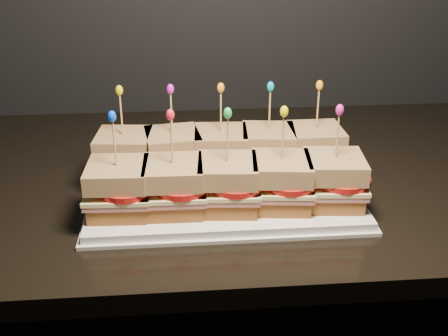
{
  "coord_description": "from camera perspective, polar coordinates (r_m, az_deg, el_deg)",
  "views": [
    {
      "loc": [
        -0.33,
        0.75,
        1.34
      ],
      "look_at": [
        -0.26,
        1.56,
        0.96
      ],
      "focal_mm": 45.0,
      "sensor_mm": 36.0,
      "label": 1
    }
  ],
  "objects": [
    {
      "name": "sandwich_2_ham",
      "position": [
        0.96,
        -0.31,
        1.05
      ],
      "size": [
        0.1,
        0.1,
        0.01
      ],
      "primitive_type": "cube",
      "rotation": [
        0.0,
        0.0,
        -0.06
      ],
      "color": "#C56969",
      "rests_on": "sandwich_2_bread_bot"
    },
    {
      "name": "sandwich_7_frill",
      "position": [
        0.8,
        0.38,
        5.6
      ],
      "size": [
        0.01,
        0.01,
        0.02
      ],
      "primitive_type": "ellipsoid",
      "color": "green",
      "rests_on": "sandwich_7_pick"
    },
    {
      "name": "sandwich_5_ham",
      "position": [
        0.85,
        -10.61,
        -2.7
      ],
      "size": [
        0.1,
        0.09,
        0.01
      ],
      "primitive_type": "cube",
      "rotation": [
        0.0,
        0.0,
        -0.04
      ],
      "color": "#C56969",
      "rests_on": "sandwich_5_bread_bot"
    },
    {
      "name": "sandwich_9_tomato",
      "position": [
        0.87,
        11.92,
        -1.13
      ],
      "size": [
        0.09,
        0.09,
        0.01
      ],
      "primitive_type": "cylinder",
      "color": "red",
      "rests_on": "sandwich_9_cheese"
    },
    {
      "name": "sandwich_3_ham",
      "position": [
        0.97,
        4.49,
        1.21
      ],
      "size": [
        0.1,
        0.1,
        0.01
      ],
      "primitive_type": "cube",
      "rotation": [
        0.0,
        0.0,
        -0.11
      ],
      "color": "#C56969",
      "rests_on": "sandwich_3_bread_bot"
    },
    {
      "name": "sandwich_9_bread_bot",
      "position": [
        0.88,
        10.9,
        -2.76
      ],
      "size": [
        0.09,
        0.09,
        0.02
      ],
      "primitive_type": "cube",
      "rotation": [
        0.0,
        0.0,
        -0.09
      ],
      "color": "#562D11",
      "rests_on": "platter"
    },
    {
      "name": "sandwich_5_frill",
      "position": [
        0.8,
        -11.31,
        5.16
      ],
      "size": [
        0.01,
        0.01,
        0.02
      ],
      "primitive_type": "ellipsoid",
      "color": "blue",
      "rests_on": "sandwich_5_pick"
    },
    {
      "name": "platter",
      "position": [
        0.92,
        0.0,
        -2.6
      ],
      "size": [
        0.43,
        0.26,
        0.02
      ],
      "primitive_type": "cube",
      "color": "white",
      "rests_on": "granite_slab"
    },
    {
      "name": "platter_rim",
      "position": [
        0.92,
        0.0,
        -2.93
      ],
      "size": [
        0.44,
        0.28,
        0.01
      ],
      "primitive_type": "cube",
      "color": "white",
      "rests_on": "granite_slab"
    },
    {
      "name": "sandwich_8_bread_bot",
      "position": [
        0.87,
        5.71,
        -3.02
      ],
      "size": [
        0.09,
        0.09,
        0.02
      ],
      "primitive_type": "cube",
      "rotation": [
        0.0,
        0.0,
        -0.1
      ],
      "color": "#562D11",
      "rests_on": "platter"
    },
    {
      "name": "sandwich_6_cheese",
      "position": [
        0.84,
        -5.15,
        -2.09
      ],
      "size": [
        0.1,
        0.09,
        0.01
      ],
      "primitive_type": "cube",
      "rotation": [
        0.0,
        0.0,
        -0.02
      ],
      "color": "#F8E99F",
      "rests_on": "sandwich_6_ham"
    },
    {
      "name": "sandwich_7_tomato",
      "position": [
        0.84,
        1.21,
        -1.58
      ],
      "size": [
        0.09,
        0.09,
        0.01
      ],
      "primitive_type": "cylinder",
      "color": "red",
      "rests_on": "sandwich_7_cheese"
    },
    {
      "name": "sandwich_9_pick",
      "position": [
        0.84,
        11.41,
        2.93
      ],
      "size": [
        0.0,
        0.0,
        0.09
      ],
      "primitive_type": "cylinder",
      "color": "tan",
      "rests_on": "sandwich_9_bread_top"
    },
    {
      "name": "sandwich_0_frill",
      "position": [
        0.91,
        -10.6,
        7.76
      ],
      "size": [
        0.01,
        0.01,
        0.02
      ],
      "primitive_type": "ellipsoid",
      "color": "#ECD401",
      "rests_on": "sandwich_0_pick"
    },
    {
      "name": "sandwich_3_cheese",
      "position": [
        0.96,
        4.5,
        1.59
      ],
      "size": [
        0.11,
        0.1,
        0.01
      ],
      "primitive_type": "cube",
      "rotation": [
        0.0,
        0.0,
        -0.11
      ],
      "color": "#F8E99F",
      "rests_on": "sandwich_3_ham"
    },
    {
      "name": "sandwich_2_bread_bot",
      "position": [
        0.96,
        -0.31,
        0.18
      ],
      "size": [
        0.09,
        0.09,
        0.02
      ],
      "primitive_type": "cube",
      "rotation": [
        0.0,
        0.0,
        -0.06
      ],
      "color": "#562D11",
      "rests_on": "platter"
    },
    {
      "name": "sandwich_7_cheese",
      "position": [
        0.84,
        0.35,
        -1.89
      ],
      "size": [
        0.1,
        0.1,
        0.01
      ],
      "primitive_type": "cube",
      "rotation": [
        0.0,
        0.0,
        -0.08
      ],
      "color": "#F8E99F",
      "rests_on": "sandwich_7_ham"
    },
    {
      "name": "sandwich_2_cheese",
      "position": [
        0.95,
        -0.31,
        1.43
      ],
      "size": [
        0.1,
        0.1,
        0.01
      ],
      "primitive_type": "cube",
      "rotation": [
        0.0,
        0.0,
        -0.06
      ],
      "color": "#F8E99F",
      "rests_on": "sandwich_2_ham"
    },
    {
      "name": "sandwich_5_tomato",
      "position": [
        0.84,
        -9.91,
        -1.99
      ],
      "size": [
        0.09,
        0.09,
        0.01
      ],
      "primitive_type": "cylinder",
      "color": "red",
      "rests_on": "sandwich_5_cheese"
    },
    {
      "name": "sandwich_1_bread_bot",
      "position": [
        0.96,
        -5.13,
        0.01
      ],
      "size": [
        0.1,
        0.1,
        0.02
      ],
      "primitive_type": "cube",
      "rotation": [
        0.0,
        0.0,
        0.13
      ],
      "color": "#562D11",
      "rests_on": "platter"
    },
    {
      "name": "sandwich_8_pick",
      "position": [
        0.82,
        5.99,
        2.79
      ],
      "size": [
        0.0,
        0.0,
        0.09
      ],
      "primitive_type": "cylinder",
      "color": "tan",
      "rests_on": "sandwich_8_bread_top"
    },
    {
      "name": "sandwich_9_frill",
      "position": [
        0.83,
        11.68,
        5.81
      ],
      "size": [
        0.01,
        0.01,
        0.02
      ],
      "primitive_type": "ellipsoid",
      "color": "#CC1E9F",
      "rests_on": "sandwich_9_pick"
    },
    {
      "name": "sandwich_2_bread_top",
      "position": [
        0.94,
        -0.32,
        2.93
      ],
      "size": [
        0.09,
        0.09,
        0.03
      ],
      "primitive_type": "cube",
      "rotation": [
        0.0,
        0.0,
        -0.06
      ],
      "color": "brown",
      "rests_on": "sandwich_2_tomato"
    },
    {
      "name": "sandwich_0_bread_top",
      "position": [
        0.94,
        -10.17,
        2.56
      ],
      "size": [
        0.1,
        0.1,
        0.03
      ],
      "primitive_type": "cube",
      "rotation": [
        0.0,
        0.0,
        -0.1
      ],
      "color": "brown",
      "rests_on": "sandwich_0_tomato"
    },
    {
      "name": "sandwich_6_ham",
      "position": [
        0.84,
        -5.14,
        -2.52
      ],
      "size": [
        0.1,
        0.09,
        0.01
      ],
      "primitive_type": "cube",
      "rotation": [
        0.0,
        0.0,
        -0.02
      ],
      "color": "#C56969",
      "rests_on": "sandwich_6_bread_bot"
    },
    {
      "name": "sandwich_4_cheese",
      "position": [
        0.98,
        9.19,
        1.74
      ],
      "size": [
        0.1,
        0.09,
        0.01
      ],
      "primitive_type": "cube",
      "rotation": [
        0.0,
        0.0,
        0.01
      ],
      "color": "#F8E99F",
      "rests_on": "sandwich_4_ham"
    },
    {
      "name": "granite_slab",
      "position": [
        1.02,
        -9.71,
        -1.47
      ],
      "size": [
        2.3,
        0.69,
        0.03
      ],
      "primitive_type": "cube",
      "color": "black",
      "rests_on": "cabinet"
    },
    {
      "name": "sandwich_0_tomato",
      "position": [
        0.95,
        -9.39,
        1.37
      ],
      "size": [
        0.09,
        0.09,
        0.01
      ],
      "primitive_type": "cylinder",
      "color": "red",
      "rests_on": "sandwich_0_cheese"
    },
    {
      "name": "sandwich_2_frill",
      "position": [
        0.91,
        -0.33,
        8.16
      ],
      "size": [
        0.01,
        0.01,
        0.02
      ],
      "primitive_type": "ellipsoid",
      "color": "orange",
      "rests_on": "sandwich_2_pick"
    },
    {
      "name": "sandwich_6_bread_bot",
      "position": [
        0.85,
        -5.09,
        -3.46
      ],
      "size": [
        0.09,
        0.09,
        0.02
      ],
      "primitive_type": "cube",
      "rotation": [
        0.0,
        0.0,
        -0.02
      ],
      "color": "#562D11",
      "rests_on": "platter"
    },
    {
      "name": "sandwich_4_tomato",
      "position": [
        0.97,
        9.99,
        2.03
      ],
      "size": [
        0.09,
        0.09,
        0.01
      ],
      "primitive_type": "cylinder",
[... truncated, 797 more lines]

